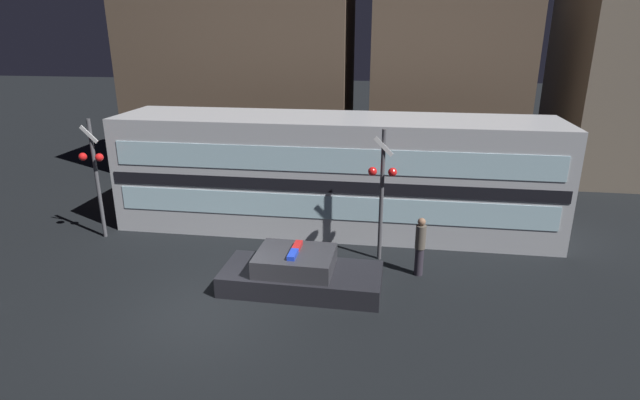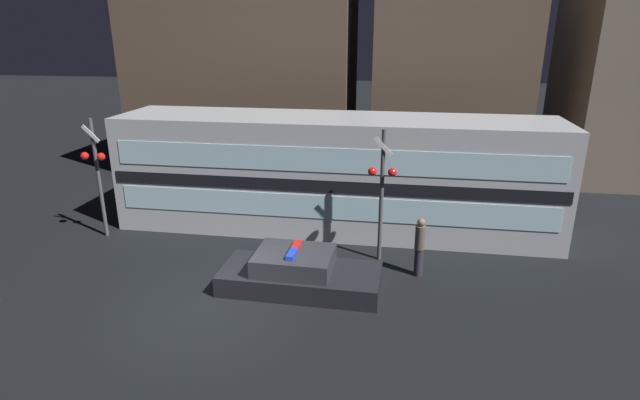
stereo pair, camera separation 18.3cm
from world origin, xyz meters
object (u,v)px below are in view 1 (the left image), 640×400
object	(u,v)px
train	(334,173)
crossing_signal_near	(382,187)
police_car	(300,274)
pedestrian	(420,246)

from	to	relation	value
train	crossing_signal_near	distance (m)	3.07
police_car	pedestrian	size ratio (longest dim) A/B	2.49
train	crossing_signal_near	world-z (taller)	crossing_signal_near
train	pedestrian	size ratio (longest dim) A/B	8.58
pedestrian	crossing_signal_near	distance (m)	2.01
train	police_car	size ratio (longest dim) A/B	3.45
police_car	crossing_signal_near	xyz separation A→B (m)	(2.04, 2.10, 1.90)
pedestrian	crossing_signal_near	world-z (taller)	crossing_signal_near
police_car	crossing_signal_near	size ratio (longest dim) A/B	1.07
police_car	pedestrian	distance (m)	3.47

